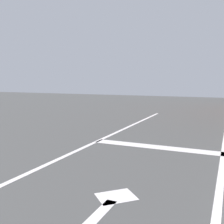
# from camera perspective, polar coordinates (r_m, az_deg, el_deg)

# --- Properties ---
(lane_line_center) EXTENTS (0.12, 20.00, 0.01)m
(lane_line_center) POSITION_cam_1_polar(r_m,az_deg,el_deg) (5.09, -20.75, -13.62)
(lane_line_center) COLOR silver
(lane_line_center) RESTS_ON ground
(lane_line_curbside) EXTENTS (0.12, 20.00, 0.01)m
(lane_line_curbside) POSITION_cam_1_polar(r_m,az_deg,el_deg) (3.77, 21.35, -21.21)
(lane_line_curbside) COLOR silver
(lane_line_curbside) RESTS_ON ground
(stop_bar) EXTENTS (3.47, 0.40, 0.01)m
(stop_bar) POSITION_cam_1_polar(r_m,az_deg,el_deg) (7.08, 9.74, -7.41)
(stop_bar) COLOR silver
(stop_bar) RESTS_ON ground
(lane_arrow_stem) EXTENTS (0.16, 1.40, 0.01)m
(lane_arrow_stem) POSITION_cam_1_polar(r_m,az_deg,el_deg) (3.53, -5.01, -22.83)
(lane_arrow_stem) COLOR silver
(lane_arrow_stem) RESTS_ON ground
(lane_arrow_head) EXTENTS (0.71, 0.71, 0.01)m
(lane_arrow_head) POSITION_cam_1_polar(r_m,az_deg,el_deg) (4.21, 0.91, -17.63)
(lane_arrow_head) COLOR silver
(lane_arrow_head) RESTS_ON ground
(traffic_signal_mast) EXTENTS (4.75, 0.34, 5.22)m
(traffic_signal_mast) POSITION_cam_1_polar(r_m,az_deg,el_deg) (8.45, 20.10, 21.06)
(traffic_signal_mast) COLOR slate
(traffic_signal_mast) RESTS_ON ground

